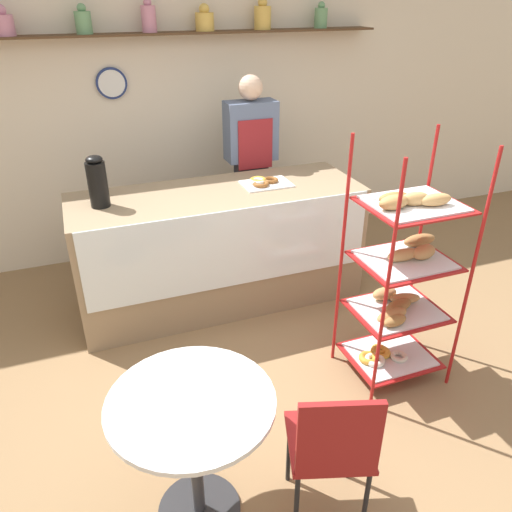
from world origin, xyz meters
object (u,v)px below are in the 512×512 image
object	(u,v)px
pastry_rack	(401,281)
coffee_carafe	(97,182)
cafe_chair	(333,445)
cafe_table	(193,430)
person_worker	(251,166)
donut_tray_counter	(263,182)

from	to	relation	value
pastry_rack	coffee_carafe	bearing A→B (deg)	141.77
cafe_chair	coffee_carafe	size ratio (longest dim) A/B	2.34
cafe_table	coffee_carafe	xyz separation A→B (m)	(-0.17, 1.89, 0.58)
pastry_rack	cafe_table	distance (m)	1.61
pastry_rack	cafe_chair	size ratio (longest dim) A/B	1.86
cafe_table	cafe_chair	bearing A→B (deg)	-25.46
cafe_table	coffee_carafe	world-z (taller)	coffee_carafe
person_worker	cafe_chair	xyz separation A→B (m)	(-0.60, -2.70, -0.41)
person_worker	cafe_chair	bearing A→B (deg)	-102.53
person_worker	cafe_table	bearing A→B (deg)	-115.75
pastry_rack	coffee_carafe	world-z (taller)	pastry_rack
person_worker	pastry_rack	bearing A→B (deg)	-80.19
pastry_rack	donut_tray_counter	bearing A→B (deg)	107.40
cafe_chair	person_worker	bearing A→B (deg)	-84.75
pastry_rack	person_worker	bearing A→B (deg)	99.81
pastry_rack	donut_tray_counter	world-z (taller)	pastry_rack
cafe_table	donut_tray_counter	xyz separation A→B (m)	(1.08, 1.89, 0.42)
person_worker	donut_tray_counter	world-z (taller)	person_worker
cafe_table	cafe_chair	size ratio (longest dim) A/B	0.87
pastry_rack	cafe_table	world-z (taller)	pastry_rack
coffee_carafe	donut_tray_counter	distance (m)	1.26
cafe_table	donut_tray_counter	world-z (taller)	donut_tray_counter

